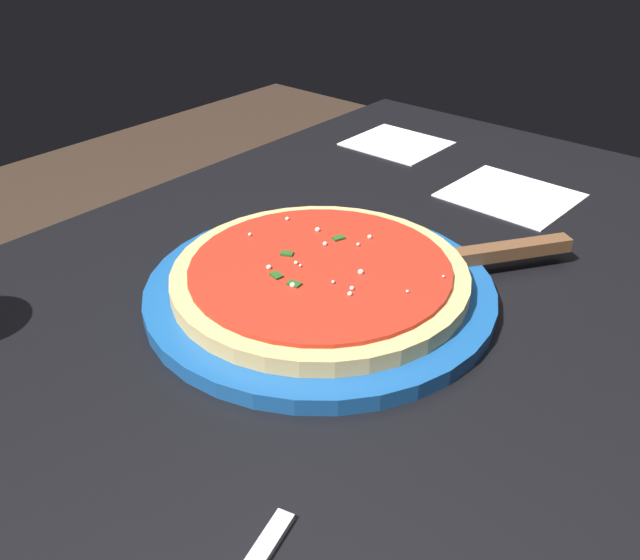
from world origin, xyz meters
The scene contains 6 objects.
restaurant_table centered at (0.00, 0.00, 0.61)m, with size 1.12×0.71×0.75m.
serving_plate centered at (-0.01, 0.02, 0.76)m, with size 0.33×0.33×0.02m, color #195199.
pizza centered at (-0.01, 0.02, 0.78)m, with size 0.28×0.28×0.02m.
pizza_server centered at (0.12, -0.07, 0.77)m, with size 0.21×0.16×0.01m.
napkin_folded_right centered at (0.38, 0.20, 0.75)m, with size 0.12×0.13×0.00m, color white.
napkin_loose_left centered at (0.32, -0.01, 0.75)m, with size 0.13×0.15×0.00m, color white.
Camera 1 is at (-0.43, -0.34, 1.11)m, focal length 38.27 mm.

